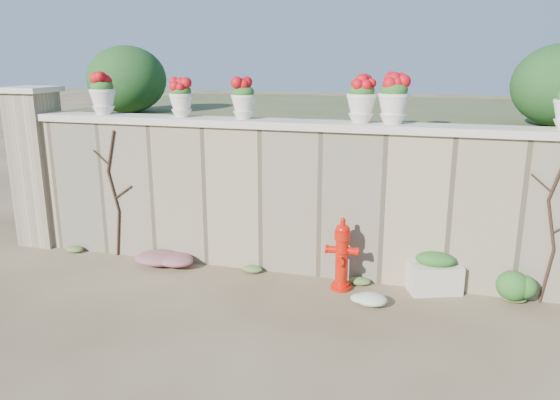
% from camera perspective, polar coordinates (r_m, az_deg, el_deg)
% --- Properties ---
extents(ground, '(80.00, 80.00, 0.00)m').
position_cam_1_polar(ground, '(6.27, -3.02, -13.08)').
color(ground, brown).
rests_on(ground, ground).
extents(stone_wall, '(8.00, 0.40, 2.00)m').
position_cam_1_polar(stone_wall, '(7.52, 1.38, -0.07)').
color(stone_wall, gray).
rests_on(stone_wall, ground).
extents(wall_cap, '(8.10, 0.52, 0.10)m').
position_cam_1_polar(wall_cap, '(7.32, 1.43, 7.90)').
color(wall_cap, beige).
rests_on(wall_cap, stone_wall).
extents(gate_pillar, '(0.72, 0.72, 2.48)m').
position_cam_1_polar(gate_pillar, '(9.39, -23.94, 3.27)').
color(gate_pillar, gray).
rests_on(gate_pillar, ground).
extents(raised_fill, '(9.00, 6.00, 2.00)m').
position_cam_1_polar(raised_fill, '(10.57, 5.85, 4.22)').
color(raised_fill, '#384C23').
rests_on(raised_fill, ground).
extents(back_shrub_left, '(1.30, 1.30, 1.10)m').
position_cam_1_polar(back_shrub_left, '(9.66, -15.70, 12.03)').
color(back_shrub_left, '#143814').
rests_on(back_shrub_left, raised_fill).
extents(vine_left, '(0.60, 0.04, 1.91)m').
position_cam_1_polar(vine_left, '(8.40, -16.94, 0.81)').
color(vine_left, black).
rests_on(vine_left, ground).
extents(vine_right, '(0.60, 0.04, 1.91)m').
position_cam_1_polar(vine_right, '(7.21, 26.55, -2.41)').
color(vine_right, black).
rests_on(vine_right, ground).
extents(fire_hydrant, '(0.41, 0.29, 0.96)m').
position_cam_1_polar(fire_hydrant, '(7.04, 6.48, -5.63)').
color(fire_hydrant, red).
rests_on(fire_hydrant, ground).
extents(planter_box, '(0.73, 0.58, 0.53)m').
position_cam_1_polar(planter_box, '(7.29, 15.85, -7.39)').
color(planter_box, beige).
rests_on(planter_box, ground).
extents(green_shrub, '(0.58, 0.52, 0.55)m').
position_cam_1_polar(green_shrub, '(7.25, 23.77, -8.02)').
color(green_shrub, '#1E5119').
rests_on(green_shrub, ground).
extents(magenta_clump, '(0.98, 0.65, 0.26)m').
position_cam_1_polar(magenta_clump, '(8.02, -11.89, -5.94)').
color(magenta_clump, '#BE2670').
rests_on(magenta_clump, ground).
extents(white_flowers, '(0.54, 0.43, 0.20)m').
position_cam_1_polar(white_flowers, '(6.78, 9.23, -10.07)').
color(white_flowers, white).
rests_on(white_flowers, ground).
extents(urn_pot_0, '(0.38, 0.38, 0.59)m').
position_cam_1_polar(urn_pot_0, '(8.49, -18.05, 10.47)').
color(urn_pot_0, beige).
rests_on(urn_pot_0, wall_cap).
extents(urn_pot_1, '(0.33, 0.33, 0.52)m').
position_cam_1_polar(urn_pot_1, '(7.86, -10.28, 10.41)').
color(urn_pot_1, beige).
rests_on(urn_pot_1, wall_cap).
extents(urn_pot_2, '(0.34, 0.34, 0.53)m').
position_cam_1_polar(urn_pot_2, '(7.49, -3.83, 10.42)').
color(urn_pot_2, beige).
rests_on(urn_pot_2, wall_cap).
extents(urn_pot_3, '(0.38, 0.38, 0.59)m').
position_cam_1_polar(urn_pot_3, '(7.11, 8.51, 10.32)').
color(urn_pot_3, beige).
rests_on(urn_pot_3, wall_cap).
extents(urn_pot_4, '(0.39, 0.39, 0.61)m').
position_cam_1_polar(urn_pot_4, '(7.06, 11.79, 10.23)').
color(urn_pot_4, beige).
rests_on(urn_pot_4, wall_cap).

